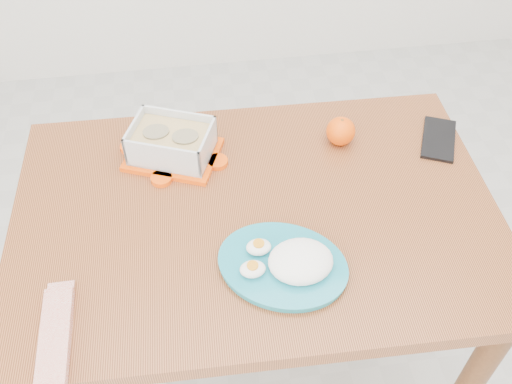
{
  "coord_description": "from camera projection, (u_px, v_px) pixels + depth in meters",
  "views": [
    {
      "loc": [
        -0.32,
        -0.77,
        1.72
      ],
      "look_at": [
        -0.2,
        0.07,
        0.81
      ],
      "focal_mm": 40.0,
      "sensor_mm": 36.0,
      "label": 1
    }
  ],
  "objects": [
    {
      "name": "rice_plate",
      "position": [
        288.0,
        262.0,
        1.16
      ],
      "size": [
        0.36,
        0.36,
        0.07
      ],
      "rotation": [
        0.0,
        0.0,
        -0.46
      ],
      "color": "teal",
      "rests_on": "dining_table"
    },
    {
      "name": "ground",
      "position": [
        320.0,
        375.0,
        1.81
      ],
      "size": [
        3.5,
        3.5,
        0.0
      ],
      "primitive_type": "plane",
      "color": "#B7B7B2",
      "rests_on": "ground"
    },
    {
      "name": "candy_bar",
      "position": [
        55.0,
        341.0,
        1.06
      ],
      "size": [
        0.06,
        0.22,
        0.02
      ],
      "primitive_type": "cube",
      "rotation": [
        0.0,
        0.0,
        1.57
      ],
      "color": "red",
      "rests_on": "dining_table"
    },
    {
      "name": "smartphone",
      "position": [
        439.0,
        139.0,
        1.45
      ],
      "size": [
        0.14,
        0.18,
        0.01
      ],
      "primitive_type": "cube",
      "rotation": [
        0.0,
        0.0,
        -0.42
      ],
      "color": "black",
      "rests_on": "dining_table"
    },
    {
      "name": "food_container",
      "position": [
        172.0,
        143.0,
        1.38
      ],
      "size": [
        0.26,
        0.23,
        0.09
      ],
      "rotation": [
        0.0,
        0.0,
        -0.38
      ],
      "color": "#FE4F07",
      "rests_on": "dining_table"
    },
    {
      "name": "orange_fruit",
      "position": [
        341.0,
        131.0,
        1.42
      ],
      "size": [
        0.07,
        0.07,
        0.07
      ],
      "primitive_type": "sphere",
      "color": "#FF3905",
      "rests_on": "dining_table"
    },
    {
      "name": "dining_table",
      "position": [
        256.0,
        240.0,
        1.37
      ],
      "size": [
        1.12,
        0.76,
        0.75
      ],
      "rotation": [
        0.0,
        0.0,
        -0.03
      ],
      "color": "#A0572D",
      "rests_on": "ground"
    }
  ]
}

